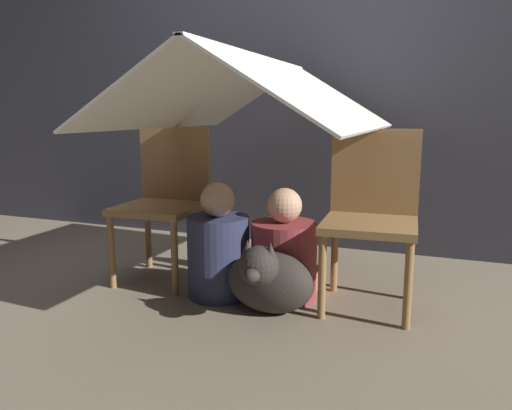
# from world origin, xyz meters

# --- Properties ---
(ground_plane) EXTENTS (8.80, 8.80, 0.00)m
(ground_plane) POSITION_xyz_m (0.00, 0.00, 0.00)
(ground_plane) COLOR gray
(wall_back) EXTENTS (7.00, 0.05, 2.50)m
(wall_back) POSITION_xyz_m (0.00, 1.24, 1.25)
(wall_back) COLOR #3D3D47
(wall_back) RESTS_ON ground_plane
(chair_left) EXTENTS (0.44, 0.44, 0.84)m
(chair_left) POSITION_xyz_m (-0.57, 0.27, 0.46)
(chair_left) COLOR olive
(chair_left) RESTS_ON ground_plane
(chair_right) EXTENTS (0.45, 0.45, 0.84)m
(chair_right) POSITION_xyz_m (0.56, 0.27, 0.46)
(chair_right) COLOR olive
(chair_right) RESTS_ON ground_plane
(sheet_canopy) EXTENTS (1.13, 1.48, 0.35)m
(sheet_canopy) POSITION_xyz_m (0.00, 0.19, 1.02)
(sheet_canopy) COLOR silver
(person_front) EXTENTS (0.31, 0.31, 0.58)m
(person_front) POSITION_xyz_m (-0.16, 0.09, 0.24)
(person_front) COLOR #2D3351
(person_front) RESTS_ON ground_plane
(person_second) EXTENTS (0.33, 0.33, 0.56)m
(person_second) POSITION_xyz_m (0.15, 0.18, 0.22)
(person_second) COLOR maroon
(person_second) RESTS_ON ground_plane
(dog) EXTENTS (0.41, 0.40, 0.38)m
(dog) POSITION_xyz_m (0.15, -0.04, 0.17)
(dog) COLOR #332D28
(dog) RESTS_ON ground_plane
(floor_cushion) EXTENTS (0.38, 0.31, 0.10)m
(floor_cushion) POSITION_xyz_m (0.10, 0.31, 0.05)
(floor_cushion) COLOR #CC664C
(floor_cushion) RESTS_ON ground_plane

